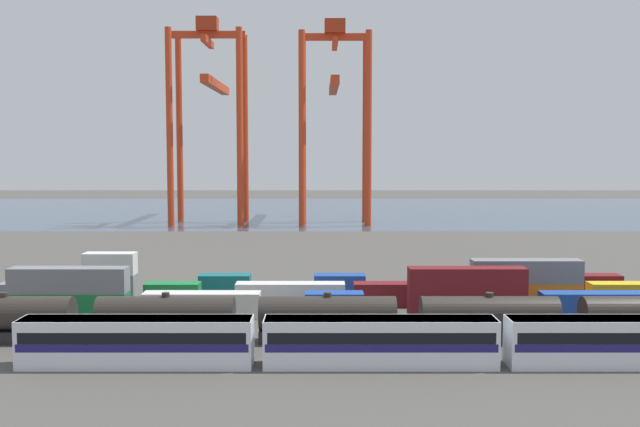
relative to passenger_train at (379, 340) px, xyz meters
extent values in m
plane|color=#4C4944|center=(-0.32, 58.41, -2.14)|extent=(420.00, 420.00, 0.00)
cube|color=#384C60|center=(-0.32, 155.07, -2.14)|extent=(400.00, 110.00, 0.01)
cube|color=silver|center=(-19.48, 0.00, -0.19)|extent=(18.58, 3.10, 3.90)
cube|color=navy|center=(-19.48, 0.00, -0.29)|extent=(18.21, 3.14, 0.64)
cube|color=black|center=(-19.48, 0.00, 0.49)|extent=(17.84, 3.13, 0.90)
cube|color=slate|center=(-19.48, 0.00, 1.58)|extent=(18.39, 2.85, 0.36)
cube|color=silver|center=(0.00, 0.00, -0.19)|extent=(18.58, 3.10, 3.90)
cube|color=navy|center=(0.00, 0.00, -0.29)|extent=(18.21, 3.14, 0.64)
cube|color=black|center=(0.00, 0.00, 0.49)|extent=(17.84, 3.13, 0.90)
cube|color=slate|center=(0.00, 0.00, 1.58)|extent=(18.39, 2.85, 0.36)
cube|color=silver|center=(19.48, 0.00, -0.19)|extent=(18.58, 3.10, 3.90)
cube|color=navy|center=(19.48, 0.00, -0.29)|extent=(18.21, 3.14, 0.64)
cube|color=black|center=(19.48, 0.00, 0.49)|extent=(17.84, 3.13, 0.90)
cube|color=slate|center=(19.48, 0.00, 1.58)|extent=(18.39, 2.85, 0.36)
cube|color=#232326|center=(-33.27, 7.63, -1.59)|extent=(12.30, 2.50, 1.10)
cylinder|color=#2D2823|center=(-33.27, 7.63, 0.48)|extent=(12.30, 3.05, 3.05)
cylinder|color=#2D2823|center=(-33.27, 7.63, 2.18)|extent=(0.70, 0.70, 0.36)
cube|color=#232326|center=(-18.69, 7.63, -1.59)|extent=(12.30, 2.50, 1.10)
cylinder|color=#2D2823|center=(-18.69, 7.63, 0.48)|extent=(12.30, 3.05, 3.05)
cylinder|color=#2D2823|center=(-18.69, 7.63, 2.18)|extent=(0.70, 0.70, 0.36)
cube|color=#232326|center=(-4.12, 7.63, -1.59)|extent=(12.30, 2.50, 1.10)
cylinder|color=#2D2823|center=(-4.12, 7.63, 0.48)|extent=(12.30, 3.05, 3.05)
cylinder|color=#2D2823|center=(-4.12, 7.63, 2.18)|extent=(0.70, 0.70, 0.36)
cube|color=#232326|center=(10.45, 7.63, -1.59)|extent=(12.30, 2.50, 1.10)
cylinder|color=#2D2823|center=(10.45, 7.63, 0.48)|extent=(12.30, 3.05, 3.05)
cylinder|color=#2D2823|center=(10.45, 7.63, 2.18)|extent=(0.70, 0.70, 0.36)
cube|color=#197538|center=(-30.80, 17.64, -0.84)|extent=(12.10, 2.44, 2.60)
cube|color=slate|center=(-30.80, 17.64, 1.76)|extent=(12.10, 2.44, 2.60)
cube|color=silver|center=(-17.06, 17.64, -0.84)|extent=(12.10, 2.44, 2.60)
cube|color=#1C4299|center=(-3.33, 17.64, -0.84)|extent=(6.04, 2.44, 2.60)
cube|color=maroon|center=(10.41, 17.64, -0.84)|extent=(12.10, 2.44, 2.60)
cube|color=maroon|center=(10.41, 17.64, 1.76)|extent=(12.10, 2.44, 2.60)
cube|color=#1C4299|center=(24.14, 17.64, -0.84)|extent=(12.10, 2.44, 2.60)
cube|color=slate|center=(-34.27, 23.20, -0.84)|extent=(12.10, 2.44, 2.60)
cube|color=#197538|center=(-21.18, 23.20, -0.84)|extent=(6.04, 2.44, 2.60)
cube|color=silver|center=(-8.10, 23.20, -0.84)|extent=(12.10, 2.44, 2.60)
cube|color=maroon|center=(4.99, 23.20, -0.84)|extent=(12.10, 2.44, 2.60)
cube|color=orange|center=(18.08, 23.20, -0.84)|extent=(12.10, 2.44, 2.60)
cube|color=slate|center=(18.08, 23.20, 1.76)|extent=(12.10, 2.44, 2.60)
cube|color=slate|center=(-29.69, 28.77, -0.84)|extent=(6.04, 2.44, 2.60)
cube|color=silver|center=(-29.69, 28.77, 1.76)|extent=(6.04, 2.44, 2.60)
cube|color=#146066|center=(-16.09, 28.77, -0.84)|extent=(6.04, 2.44, 2.60)
cube|color=#1C4299|center=(-2.48, 28.77, -0.84)|extent=(6.04, 2.44, 2.60)
cube|color=silver|center=(11.13, 28.77, -0.84)|extent=(6.04, 2.44, 2.60)
cube|color=maroon|center=(24.74, 28.77, -0.84)|extent=(12.10, 2.44, 2.60)
cylinder|color=red|center=(-38.93, 111.08, 20.33)|extent=(1.50, 1.50, 44.95)
cylinder|color=red|center=(-22.99, 111.08, 20.33)|extent=(1.50, 1.50, 44.95)
cylinder|color=red|center=(-38.93, 122.89, 20.33)|extent=(1.50, 1.50, 44.95)
cylinder|color=red|center=(-22.99, 122.89, 20.33)|extent=(1.50, 1.50, 44.95)
cube|color=red|center=(-30.96, 116.99, 42.00)|extent=(17.54, 1.20, 1.60)
cube|color=red|center=(-30.96, 116.99, 40.40)|extent=(1.20, 13.41, 1.60)
cube|color=red|center=(-30.96, 130.38, 31.49)|extent=(2.00, 38.26, 2.00)
cube|color=#9F2C14|center=(-30.96, 116.99, 44.40)|extent=(4.80, 4.00, 3.20)
cylinder|color=red|center=(-8.93, 111.69, 20.06)|extent=(1.50, 1.50, 44.41)
cylinder|color=red|center=(6.23, 111.69, 20.06)|extent=(1.50, 1.50, 44.41)
cylinder|color=red|center=(-8.93, 122.29, 20.06)|extent=(1.50, 1.50, 44.41)
cylinder|color=red|center=(6.23, 122.29, 20.06)|extent=(1.50, 1.50, 44.41)
cube|color=red|center=(-1.35, 116.99, 41.47)|extent=(16.76, 1.20, 1.60)
cube|color=red|center=(-1.35, 116.99, 39.87)|extent=(1.20, 12.19, 1.60)
cube|color=red|center=(-1.35, 129.45, 31.29)|extent=(2.00, 35.61, 2.00)
cube|color=#9F2C14|center=(-1.35, 116.99, 43.87)|extent=(4.80, 4.00, 3.20)
camera|label=1|loc=(-4.80, -58.27, 15.04)|focal=41.72mm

